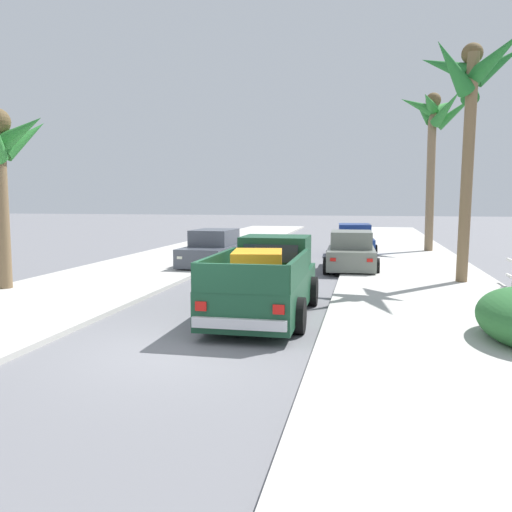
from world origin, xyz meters
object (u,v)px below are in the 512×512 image
at_px(pickup_truck, 266,282).
at_px(car_left_mid, 351,252).
at_px(car_right_near, 354,241).
at_px(palm_tree_left_mid, 471,90).
at_px(car_left_near, 214,250).
at_px(palm_tree_right_fore, 435,126).

distance_m(pickup_truck, car_left_mid, 8.68).
bearing_deg(car_right_near, car_left_mid, -89.84).
bearing_deg(palm_tree_left_mid, pickup_truck, -134.86).
bearing_deg(car_left_near, palm_tree_right_fore, 40.34).
bearing_deg(palm_tree_left_mid, palm_tree_right_fore, 88.82).
bearing_deg(palm_tree_left_mid, car_left_mid, 139.07).
bearing_deg(pickup_truck, palm_tree_left_mid, 45.14).
bearing_deg(palm_tree_left_mid, car_right_near, 112.13).
height_order(pickup_truck, palm_tree_right_fore, palm_tree_right_fore).
relative_size(pickup_truck, palm_tree_left_mid, 0.69).
relative_size(pickup_truck, car_right_near, 1.20).
height_order(car_left_mid, palm_tree_left_mid, palm_tree_left_mid).
bearing_deg(palm_tree_right_fore, palm_tree_left_mid, -91.18).
bearing_deg(pickup_truck, car_left_near, 114.23).
bearing_deg(car_left_mid, car_left_near, -177.65).
xyz_separation_m(car_right_near, palm_tree_left_mid, (3.62, -8.90, 5.38)).
bearing_deg(car_left_near, car_left_mid, 2.35).
height_order(car_left_near, palm_tree_left_mid, palm_tree_left_mid).
bearing_deg(car_left_near, palm_tree_left_mid, -17.71).
distance_m(pickup_truck, palm_tree_right_fore, 18.02).
bearing_deg(pickup_truck, car_right_near, 83.07).
distance_m(palm_tree_right_fore, palm_tree_left_mid, 10.81).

